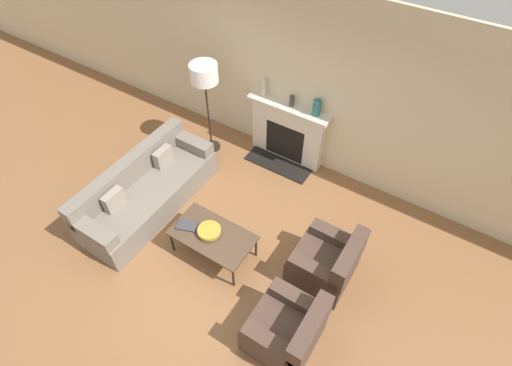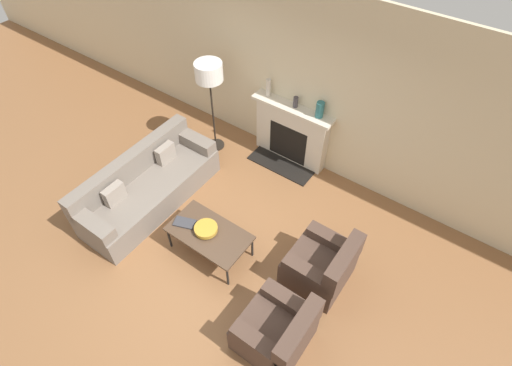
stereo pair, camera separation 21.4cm
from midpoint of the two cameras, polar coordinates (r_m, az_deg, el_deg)
name	(u,v)px [view 1 (the left image)]	position (r m, az deg, el deg)	size (l,w,h in m)	color
ground_plane	(214,264)	(5.69, -7.08, -11.40)	(18.00, 18.00, 0.00)	brown
wall_back	(309,85)	(6.14, 6.63, 13.72)	(18.00, 0.06, 2.90)	beige
fireplace	(287,133)	(6.67, 3.57, 7.19)	(1.39, 0.59, 1.08)	beige
couch	(147,191)	(6.29, -16.28, -1.10)	(0.84, 2.29, 0.81)	slate
armchair_near	(287,330)	(4.90, 3.17, -20.23)	(0.77, 0.79, 0.84)	#4C382D
armchair_far	(327,263)	(5.35, 8.94, -11.20)	(0.77, 0.79, 0.84)	#4C382D
coffee_table	(213,236)	(5.45, -7.35, -7.53)	(1.12, 0.63, 0.43)	#4C3828
bowl	(209,231)	(5.41, -7.83, -6.83)	(0.32, 0.32, 0.08)	#BC8E2D
book	(187,226)	(5.55, -10.91, -6.03)	(0.33, 0.26, 0.02)	#38383D
floor_lamp	(204,78)	(6.36, -8.37, 14.62)	(0.44, 0.44, 1.66)	black
mantel_vase_left	(264,87)	(6.45, 0.16, 13.51)	(0.08, 0.08, 0.30)	beige
mantel_vase_center_left	(292,101)	(6.28, 4.15, 11.62)	(0.08, 0.08, 0.18)	#3D383D
mantel_vase_center_right	(317,108)	(6.11, 7.64, 10.61)	(0.12, 0.12, 0.25)	#28666B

